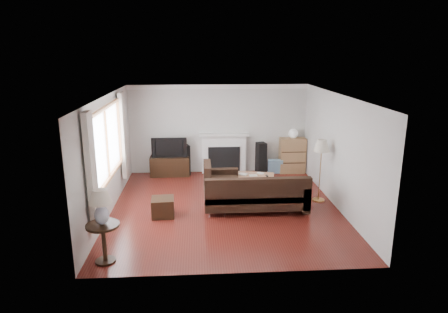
{
  "coord_description": "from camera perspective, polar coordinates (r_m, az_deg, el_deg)",
  "views": [
    {
      "loc": [
        -0.57,
        -8.35,
        3.42
      ],
      "look_at": [
        0.0,
        0.3,
        1.1
      ],
      "focal_mm": 32.0,
      "sensor_mm": 36.0,
      "label": 1
    }
  ],
  "objects": [
    {
      "name": "bookshelf",
      "position": [
        11.58,
        9.72,
        0.17
      ],
      "size": [
        0.73,
        0.35,
        1.0
      ],
      "primitive_type": "cube",
      "color": "#9F7449",
      "rests_on": "ground"
    },
    {
      "name": "globe_lamp",
      "position": [
        11.43,
        9.86,
        3.23
      ],
      "size": [
        0.26,
        0.26,
        0.26
      ],
      "primitive_type": "sphere",
      "color": "white",
      "rests_on": "bookshelf"
    },
    {
      "name": "floor_lamp",
      "position": [
        9.45,
        13.58,
        -1.99
      ],
      "size": [
        0.47,
        0.47,
        1.46
      ],
      "primitive_type": "cube",
      "rotation": [
        0.0,
        0.0,
        -0.31
      ],
      "color": "#AC793B",
      "rests_on": "ground"
    },
    {
      "name": "fireplace",
      "position": [
        11.38,
        -0.02,
        0.5
      ],
      "size": [
        1.4,
        0.26,
        1.15
      ],
      "primitive_type": "cube",
      "color": "white",
      "rests_on": "room"
    },
    {
      "name": "table_lamp",
      "position": [
        6.76,
        -17.15,
        -6.95
      ],
      "size": [
        0.36,
        0.36,
        0.59
      ],
      "primitive_type": "cube",
      "color": "silver",
      "rests_on": "side_table"
    },
    {
      "name": "television",
      "position": [
        11.16,
        -7.8,
        1.39
      ],
      "size": [
        0.97,
        0.13,
        0.56
      ],
      "primitive_type": "imported",
      "color": "black",
      "rests_on": "tv_stand"
    },
    {
      "name": "speaker_right",
      "position": [
        11.44,
        5.31,
        -0.18
      ],
      "size": [
        0.31,
        0.34,
        0.88
      ],
      "primitive_type": "cube",
      "rotation": [
        0.0,
        0.0,
        0.24
      ],
      "color": "black",
      "rests_on": "ground"
    },
    {
      "name": "curtain_near",
      "position": [
        7.17,
        -18.41,
        -2.18
      ],
      "size": [
        0.1,
        0.35,
        2.1
      ],
      "primitive_type": "cube",
      "color": "beige",
      "rests_on": "room"
    },
    {
      "name": "coffee_table",
      "position": [
        10.05,
        4.11,
        -3.73
      ],
      "size": [
        1.14,
        0.77,
        0.41
      ],
      "primitive_type": "cube",
      "rotation": [
        0.0,
        0.0,
        -0.2
      ],
      "color": "#A16C4D",
      "rests_on": "ground"
    },
    {
      "name": "side_table",
      "position": [
        7.01,
        -16.75,
        -11.77
      ],
      "size": [
        0.54,
        0.54,
        0.68
      ],
      "primitive_type": "cube",
      "color": "black",
      "rests_on": "ground"
    },
    {
      "name": "room",
      "position": [
        8.65,
        0.13,
        0.45
      ],
      "size": [
        5.1,
        5.6,
        2.54
      ],
      "color": "#551912",
      "rests_on": "ground"
    },
    {
      "name": "sectional_sofa",
      "position": [
        8.79,
        4.57,
        -5.22
      ],
      "size": [
        2.43,
        1.78,
        0.79
      ],
      "primitive_type": "cube",
      "color": "black",
      "rests_on": "ground"
    },
    {
      "name": "window",
      "position": [
        8.57,
        -16.35,
        1.77
      ],
      "size": [
        0.12,
        2.74,
        1.54
      ],
      "primitive_type": "cube",
      "color": "#935C36",
      "rests_on": "room"
    },
    {
      "name": "footstool",
      "position": [
        8.62,
        -8.73,
        -7.16
      ],
      "size": [
        0.5,
        0.5,
        0.4
      ],
      "primitive_type": "cube",
      "rotation": [
        0.0,
        0.0,
        0.06
      ],
      "color": "black",
      "rests_on": "ground"
    },
    {
      "name": "curtain_far",
      "position": [
        10.05,
        -14.2,
        2.92
      ],
      "size": [
        0.1,
        0.35,
        2.1
      ],
      "primitive_type": "cube",
      "color": "beige",
      "rests_on": "room"
    },
    {
      "name": "speaker_left",
      "position": [
        11.31,
        -5.58,
        -0.46
      ],
      "size": [
        0.31,
        0.34,
        0.84
      ],
      "primitive_type": "cube",
      "rotation": [
        0.0,
        0.0,
        0.3
      ],
      "color": "black",
      "rests_on": "ground"
    },
    {
      "name": "tv_stand",
      "position": [
        11.3,
        -7.7,
        -1.32
      ],
      "size": [
        1.09,
        0.49,
        0.54
      ],
      "primitive_type": "cube",
      "color": "black",
      "rests_on": "ground"
    }
  ]
}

